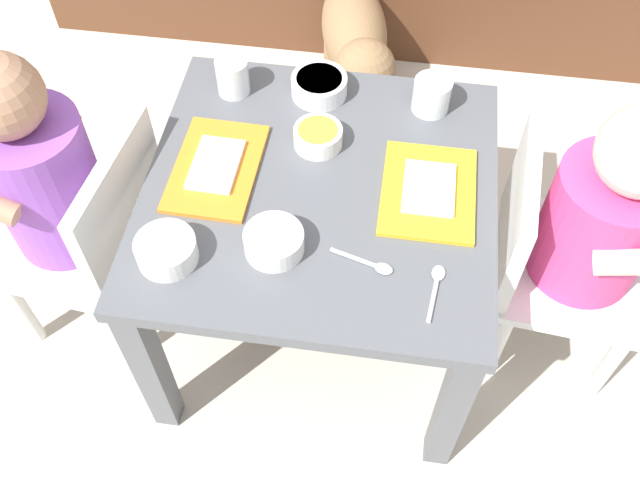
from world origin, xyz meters
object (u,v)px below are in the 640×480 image
(food_tray_left, at_px, (216,167))
(water_cup_right, at_px, (233,78))
(seated_child_left, at_px, (52,184))
(water_cup_left, at_px, (431,97))
(veggie_bowl_near, at_px, (274,241))
(spoon_by_right_tray, at_px, (368,263))
(seated_child_right, at_px, (594,221))
(food_tray_right, at_px, (428,191))
(dining_table, at_px, (320,213))
(cereal_bowl_right_side, at_px, (318,136))
(cereal_bowl_left_side, at_px, (319,85))
(spoon_by_left_tray, at_px, (436,287))
(dog, at_px, (356,39))
(veggie_bowl_far, at_px, (166,250))

(food_tray_left, distance_m, water_cup_right, 0.19)
(seated_child_left, bearing_deg, water_cup_left, 22.02)
(seated_child_left, height_order, veggie_bowl_near, seated_child_left)
(food_tray_left, bearing_deg, spoon_by_right_tray, -29.56)
(seated_child_right, height_order, veggie_bowl_near, seated_child_right)
(food_tray_right, bearing_deg, dining_table, -176.55)
(cereal_bowl_right_side, relative_size, cereal_bowl_left_side, 0.83)
(food_tray_left, height_order, veggie_bowl_near, veggie_bowl_near)
(seated_child_left, height_order, spoon_by_left_tray, seated_child_left)
(seated_child_left, relative_size, cereal_bowl_right_side, 7.96)
(water_cup_left, bearing_deg, water_cup_right, -178.95)
(dog, xyz_separation_m, food_tray_left, (-0.16, -0.65, 0.23))
(dining_table, height_order, veggie_bowl_near, veggie_bowl_near)
(water_cup_left, bearing_deg, seated_child_right, -33.48)
(seated_child_right, bearing_deg, water_cup_left, 146.52)
(dog, height_order, veggie_bowl_near, veggie_bowl_near)
(spoon_by_right_tray, bearing_deg, spoon_by_left_tray, -15.18)
(dog, bearing_deg, veggie_bowl_far, -103.20)
(veggie_bowl_near, bearing_deg, veggie_bowl_far, -165.74)
(cereal_bowl_left_side, relative_size, spoon_by_right_tray, 1.00)
(water_cup_left, bearing_deg, food_tray_right, -87.52)
(food_tray_right, height_order, cereal_bowl_right_side, cereal_bowl_right_side)
(dog, bearing_deg, cereal_bowl_right_side, -90.85)
(dining_table, height_order, dog, dining_table)
(food_tray_left, height_order, veggie_bowl_far, veggie_bowl_far)
(food_tray_right, height_order, veggie_bowl_near, veggie_bowl_near)
(seated_child_left, height_order, water_cup_left, seated_child_left)
(seated_child_left, relative_size, veggie_bowl_near, 7.23)
(cereal_bowl_right_side, bearing_deg, dining_table, -79.61)
(seated_child_right, xyz_separation_m, veggie_bowl_near, (-0.49, -0.15, 0.06))
(seated_child_left, relative_size, spoon_by_right_tray, 6.60)
(seated_child_right, distance_m, spoon_by_left_tray, 0.32)
(food_tray_left, xyz_separation_m, veggie_bowl_far, (-0.03, -0.18, 0.02))
(dining_table, height_order, water_cup_left, water_cup_left)
(dog, xyz_separation_m, spoon_by_left_tray, (0.20, -0.82, 0.22))
(veggie_bowl_far, distance_m, spoon_by_right_tray, 0.30)
(dining_table, bearing_deg, cereal_bowl_right_side, 100.39)
(water_cup_right, height_order, spoon_by_left_tray, water_cup_right)
(food_tray_left, relative_size, water_cup_left, 3.23)
(cereal_bowl_right_side, bearing_deg, water_cup_right, 147.22)
(seated_child_right, height_order, cereal_bowl_right_side, seated_child_right)
(cereal_bowl_right_side, bearing_deg, spoon_by_right_tray, -64.76)
(food_tray_right, bearing_deg, veggie_bowl_near, -147.14)
(cereal_bowl_right_side, relative_size, spoon_by_right_tray, 0.83)
(veggie_bowl_near, height_order, spoon_by_left_tray, veggie_bowl_near)
(dog, bearing_deg, seated_child_right, -54.56)
(seated_child_left, distance_m, spoon_by_right_tray, 0.55)
(dog, distance_m, water_cup_right, 0.55)
(food_tray_right, relative_size, veggie_bowl_near, 2.16)
(spoon_by_left_tray, relative_size, spoon_by_right_tray, 1.01)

